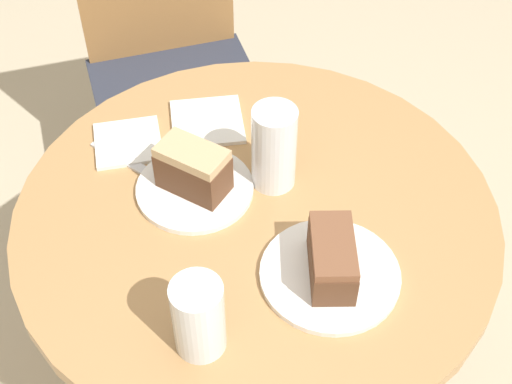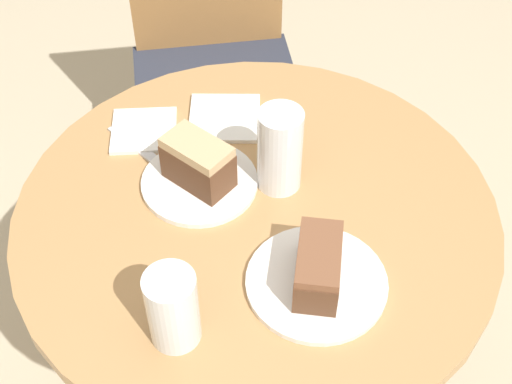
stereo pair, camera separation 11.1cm
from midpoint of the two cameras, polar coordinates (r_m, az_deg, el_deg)
table at (r=1.28m, az=2.49°, el=-6.91°), size 0.78×0.78×0.74m
chair at (r=1.86m, az=-1.62°, el=9.82°), size 0.45×0.44×0.87m
plate_near at (r=1.17m, az=-1.84°, el=0.64°), size 0.19×0.19×0.01m
plate_far at (r=1.05m, az=7.90°, el=-7.37°), size 0.21×0.21×0.01m
cake_slice_near at (r=1.14m, az=-1.90°, el=2.24°), size 0.12×0.13×0.08m
cake_slice_far at (r=1.02m, az=8.13°, el=-6.06°), size 0.10×0.13×0.07m
glass_lemonade at (r=1.13m, az=4.71°, el=2.95°), size 0.07×0.07×0.15m
glass_water at (r=0.95m, az=-3.32°, el=-9.71°), size 0.07×0.07×0.12m
napkin_stack at (r=1.28m, az=-0.14°, el=5.82°), size 0.15×0.15×0.01m
fork at (r=1.23m, az=-6.40°, el=3.05°), size 0.11×0.17×0.00m
napkin_side at (r=1.27m, az=-6.50°, el=4.80°), size 0.13×0.13×0.01m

